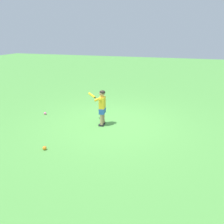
{
  "coord_description": "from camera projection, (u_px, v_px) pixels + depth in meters",
  "views": [
    {
      "loc": [
        5.99,
        1.82,
        2.62
      ],
      "look_at": [
        0.23,
        0.04,
        0.45
      ],
      "focal_mm": 35.17,
      "sensor_mm": 36.0,
      "label": 1
    }
  ],
  "objects": [
    {
      "name": "ground_plane",
      "position": [
        113.0,
        123.0,
        6.78
      ],
      "size": [
        40.0,
        40.0,
        0.0
      ],
      "primitive_type": "plane",
      "color": "#519942"
    },
    {
      "name": "child_batter",
      "position": [
        101.0,
        104.0,
        6.44
      ],
      "size": [
        0.5,
        0.66,
        1.08
      ],
      "color": "#232328",
      "rests_on": "ground"
    },
    {
      "name": "play_ball_near_batter",
      "position": [
        45.0,
        113.0,
        7.48
      ],
      "size": [
        0.09,
        0.09,
        0.09
      ],
      "primitive_type": "sphere",
      "color": "pink",
      "rests_on": "ground"
    },
    {
      "name": "play_ball_by_bucket",
      "position": [
        45.0,
        148.0,
        5.22
      ],
      "size": [
        0.09,
        0.09,
        0.09
      ],
      "primitive_type": "sphere",
      "color": "orange",
      "rests_on": "ground"
    }
  ]
}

